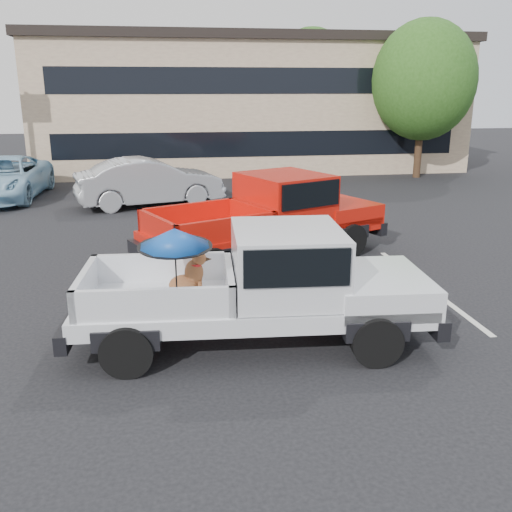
{
  "coord_description": "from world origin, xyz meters",
  "views": [
    {
      "loc": [
        -2.2,
        -8.39,
        3.96
      ],
      "look_at": [
        -0.82,
        0.42,
        1.3
      ],
      "focal_mm": 40.0,
      "sensor_mm": 36.0,
      "label": 1
    }
  ],
  "objects_px": {
    "tree_back": "(311,78)",
    "red_pickup": "(278,212)",
    "silver_sedan": "(150,182)",
    "blue_suv": "(4,178)",
    "silver_pickup": "(272,281)",
    "tree_right": "(424,80)"
  },
  "relations": [
    {
      "from": "blue_suv",
      "to": "silver_pickup",
      "type": "bearing_deg",
      "value": -58.92
    },
    {
      "from": "tree_right",
      "to": "tree_back",
      "type": "distance_m",
      "value": 8.55
    },
    {
      "from": "tree_right",
      "to": "tree_back",
      "type": "bearing_deg",
      "value": 110.56
    },
    {
      "from": "tree_right",
      "to": "red_pickup",
      "type": "relative_size",
      "value": 1.07
    },
    {
      "from": "red_pickup",
      "to": "blue_suv",
      "type": "distance_m",
      "value": 12.15
    },
    {
      "from": "tree_right",
      "to": "tree_back",
      "type": "relative_size",
      "value": 0.95
    },
    {
      "from": "silver_sedan",
      "to": "blue_suv",
      "type": "bearing_deg",
      "value": 54.8
    },
    {
      "from": "tree_right",
      "to": "red_pickup",
      "type": "bearing_deg",
      "value": -127.22
    },
    {
      "from": "silver_sedan",
      "to": "blue_suv",
      "type": "distance_m",
      "value": 5.64
    },
    {
      "from": "tree_back",
      "to": "blue_suv",
      "type": "bearing_deg",
      "value": -142.98
    },
    {
      "from": "tree_back",
      "to": "blue_suv",
      "type": "height_order",
      "value": "tree_back"
    },
    {
      "from": "tree_back",
      "to": "blue_suv",
      "type": "relative_size",
      "value": 1.3
    },
    {
      "from": "blue_suv",
      "to": "tree_right",
      "type": "bearing_deg",
      "value": 11.01
    },
    {
      "from": "silver_pickup",
      "to": "tree_back",
      "type": "bearing_deg",
      "value": 78.43
    },
    {
      "from": "red_pickup",
      "to": "blue_suv",
      "type": "relative_size",
      "value": 1.16
    },
    {
      "from": "silver_sedan",
      "to": "blue_suv",
      "type": "relative_size",
      "value": 0.91
    },
    {
      "from": "tree_right",
      "to": "silver_pickup",
      "type": "distance_m",
      "value": 19.05
    },
    {
      "from": "silver_pickup",
      "to": "silver_sedan",
      "type": "xyz_separation_m",
      "value": [
        -2.14,
        11.51,
        -0.24
      ]
    },
    {
      "from": "red_pickup",
      "to": "silver_sedan",
      "type": "xyz_separation_m",
      "value": [
        -3.18,
        6.73,
        -0.27
      ]
    },
    {
      "from": "tree_back",
      "to": "red_pickup",
      "type": "xyz_separation_m",
      "value": [
        -5.61,
        -19.33,
        -3.33
      ]
    },
    {
      "from": "tree_right",
      "to": "red_pickup",
      "type": "height_order",
      "value": "tree_right"
    },
    {
      "from": "red_pickup",
      "to": "blue_suv",
      "type": "xyz_separation_m",
      "value": [
        -8.44,
        8.74,
        -0.33
      ]
    }
  ]
}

